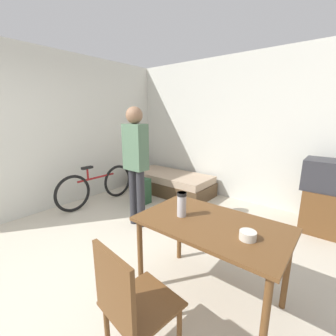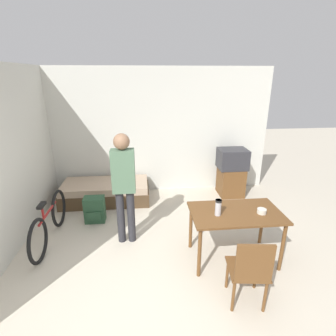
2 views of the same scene
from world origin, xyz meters
name	(u,v)px [view 1 (image 1 of 2)]	position (x,y,z in m)	size (l,w,h in m)	color
ground_plane	(70,291)	(0.00, 0.00, 0.00)	(20.00, 20.00, 0.00)	beige
wall_back	(227,130)	(0.00, 3.34, 1.35)	(5.21, 0.06, 2.70)	silver
wall_left	(88,130)	(-2.14, 1.65, 1.35)	(0.06, 4.31, 2.70)	silver
daybed	(171,183)	(-0.98, 2.81, 0.21)	(1.79, 0.83, 0.42)	#4C3823
tv	(325,196)	(1.73, 2.88, 0.53)	(0.60, 0.54, 1.04)	brown
dining_table	(211,232)	(1.06, 0.77, 0.66)	(1.24, 0.74, 0.75)	brown
wooden_chair	(130,303)	(0.95, -0.07, 0.50)	(0.48, 0.48, 0.90)	brown
bicycle	(97,186)	(-1.68, 1.47, 0.33)	(0.08, 1.61, 0.74)	black
person_standing	(136,158)	(-0.48, 1.35, 1.03)	(0.34, 0.23, 1.75)	#28282D
thermos_flask	(182,203)	(0.79, 0.71, 0.88)	(0.09, 0.09, 0.22)	#B7B7BC
mate_bowl	(248,235)	(1.39, 0.70, 0.79)	(0.12, 0.12, 0.06)	beige
backpack	(140,190)	(-1.08, 2.00, 0.24)	(0.36, 0.26, 0.48)	#284C33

